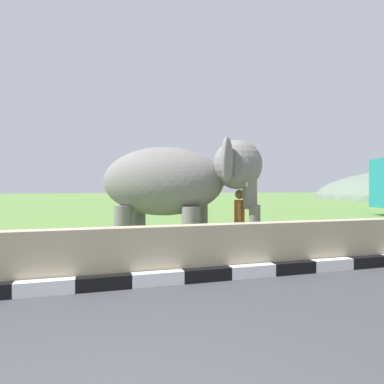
{
  "coord_description": "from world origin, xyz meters",
  "views": [
    {
      "loc": [
        -0.05,
        -1.81,
        1.69
      ],
      "look_at": [
        2.17,
        5.67,
        1.6
      ],
      "focal_mm": 30.86,
      "sensor_mm": 36.0,
      "label": 1
    }
  ],
  "objects": [
    {
      "name": "barrier_parapet",
      "position": [
        2.0,
        4.11,
        0.5
      ],
      "size": [
        28.0,
        0.36,
        1.0
      ],
      "primitive_type": "cube",
      "color": "tan",
      "rests_on": "ground_plane"
    },
    {
      "name": "striped_curb",
      "position": [
        -0.35,
        3.81,
        0.12
      ],
      "size": [
        16.2,
        0.2,
        0.24
      ],
      "color": "white",
      "rests_on": "ground_plane"
    },
    {
      "name": "person_handler",
      "position": [
        3.37,
        5.61,
        0.93
      ],
      "size": [
        0.4,
        0.61,
        1.66
      ],
      "color": "navy",
      "rests_on": "ground_plane"
    },
    {
      "name": "elephant",
      "position": [
        1.89,
        6.09,
        1.82
      ],
      "size": [
        3.95,
        3.45,
        2.82
      ],
      "color": "slate",
      "rests_on": "ground_plane"
    }
  ]
}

